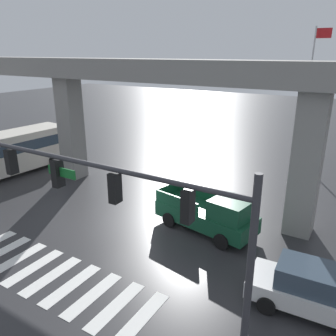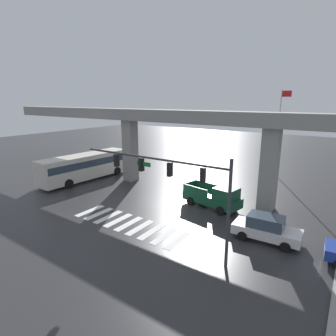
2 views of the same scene
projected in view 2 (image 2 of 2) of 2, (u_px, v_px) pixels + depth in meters
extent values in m
plane|color=#2D2D30|center=(167.00, 204.00, 24.60)|extent=(120.00, 120.00, 0.00)
cube|color=silver|center=(90.00, 211.00, 23.00)|extent=(0.55, 2.80, 0.01)
cube|color=silver|center=(99.00, 214.00, 22.39)|extent=(0.55, 2.80, 0.01)
cube|color=silver|center=(108.00, 217.00, 21.79)|extent=(0.55, 2.80, 0.01)
cube|color=silver|center=(118.00, 220.00, 21.18)|extent=(0.55, 2.80, 0.01)
cube|color=silver|center=(129.00, 224.00, 20.58)|extent=(0.55, 2.80, 0.01)
cube|color=silver|center=(140.00, 228.00, 19.98)|extent=(0.55, 2.80, 0.01)
cube|color=silver|center=(152.00, 231.00, 19.37)|extent=(0.55, 2.80, 0.01)
cube|color=silver|center=(165.00, 236.00, 18.77)|extent=(0.55, 2.80, 0.01)
cube|color=silver|center=(178.00, 240.00, 18.16)|extent=(0.55, 2.80, 0.01)
cube|color=gray|center=(190.00, 117.00, 25.81)|extent=(55.04, 2.14, 1.20)
cube|color=gray|center=(130.00, 151.00, 31.02)|extent=(1.30, 1.30, 6.94)
cube|color=gray|center=(269.00, 170.00, 22.57)|extent=(1.30, 1.30, 6.94)
cube|color=#14472D|center=(211.00, 199.00, 23.64)|extent=(5.36, 2.79, 0.80)
cube|color=#14472D|center=(226.00, 193.00, 22.44)|extent=(1.99, 2.03, 0.90)
cube|color=#3F5160|center=(231.00, 195.00, 22.12)|extent=(0.40, 1.66, 0.77)
cube|color=#14472D|center=(207.00, 186.00, 24.86)|extent=(2.63, 0.58, 0.60)
cube|color=#14472D|center=(195.00, 190.00, 23.66)|extent=(2.63, 0.58, 0.60)
cube|color=#14472D|center=(190.00, 185.00, 25.18)|extent=(0.41, 1.74, 0.60)
cylinder|color=black|center=(233.00, 205.00, 23.28)|extent=(0.80, 0.41, 0.76)
cylinder|color=black|center=(221.00, 211.00, 22.04)|extent=(0.80, 0.41, 0.76)
cylinder|color=black|center=(203.00, 196.00, 25.44)|extent=(0.80, 0.41, 0.76)
cylinder|color=black|center=(191.00, 201.00, 24.20)|extent=(0.80, 0.41, 0.76)
cube|color=beige|center=(85.00, 166.00, 31.59)|extent=(3.14, 10.93, 2.70)
cube|color=#2D3D4C|center=(84.00, 162.00, 31.48)|extent=(3.15, 10.39, 0.76)
cube|color=#2D3D4C|center=(119.00, 156.00, 35.61)|extent=(2.25, 0.21, 1.49)
cylinder|color=black|center=(104.00, 168.00, 35.49)|extent=(0.41, 0.98, 0.96)
cylinder|color=black|center=(117.00, 171.00, 34.03)|extent=(0.41, 0.98, 0.96)
cylinder|color=black|center=(56.00, 180.00, 30.33)|extent=(0.41, 0.98, 0.96)
cylinder|color=black|center=(69.00, 184.00, 28.87)|extent=(0.41, 0.98, 0.96)
cube|color=silver|center=(266.00, 231.00, 18.04)|extent=(4.38, 1.96, 0.64)
cube|color=#384756|center=(266.00, 221.00, 17.92)|extent=(2.30, 1.60, 0.76)
cylinder|color=black|center=(290.00, 236.00, 18.15)|extent=(0.65, 0.27, 0.64)
cylinder|color=black|center=(285.00, 247.00, 16.73)|extent=(0.65, 0.27, 0.64)
cylinder|color=black|center=(250.00, 226.00, 19.51)|extent=(0.65, 0.27, 0.64)
cylinder|color=black|center=(242.00, 236.00, 18.09)|extent=(0.65, 0.27, 0.64)
cylinder|color=#38383D|center=(228.00, 215.00, 14.59)|extent=(0.18, 0.18, 6.20)
cylinder|color=#38383D|center=(149.00, 158.00, 16.95)|extent=(10.80, 0.14, 0.14)
cube|color=black|center=(203.00, 175.00, 14.99)|extent=(0.24, 0.32, 0.84)
sphere|color=red|center=(203.00, 170.00, 14.93)|extent=(0.17, 0.17, 0.17)
cube|color=black|center=(170.00, 169.00, 16.20)|extent=(0.24, 0.32, 0.84)
sphere|color=red|center=(170.00, 165.00, 16.14)|extent=(0.17, 0.17, 0.17)
cube|color=black|center=(141.00, 165.00, 17.41)|extent=(0.24, 0.32, 0.84)
sphere|color=red|center=(141.00, 161.00, 17.34)|extent=(0.17, 0.17, 0.17)
cube|color=black|center=(117.00, 160.00, 18.62)|extent=(0.24, 0.32, 0.84)
sphere|color=red|center=(116.00, 157.00, 18.55)|extent=(0.17, 0.17, 0.17)
cube|color=#19722D|center=(144.00, 164.00, 17.29)|extent=(1.10, 0.04, 0.28)
cylinder|color=silver|center=(278.00, 133.00, 33.31)|extent=(0.12, 0.12, 10.30)
cube|color=red|center=(287.00, 94.00, 31.88)|extent=(1.10, 0.04, 0.70)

